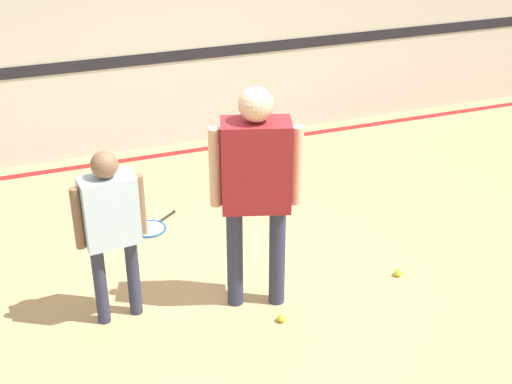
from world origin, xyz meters
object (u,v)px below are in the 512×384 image
Objects in this scene: person_instructor at (256,177)px; tennis_ball_stray_right at (93,239)px; tennis_ball_stray_left at (398,272)px; tennis_ball_by_spare_racket at (120,234)px; racket_spare_on_floor at (151,228)px; tennis_ball_near_instructor at (282,318)px; person_student_left at (110,219)px.

tennis_ball_stray_right is (-1.04, 1.29, -1.03)m from person_instructor.
tennis_ball_by_spare_racket is at bearing 145.61° from tennis_ball_stray_left.
person_instructor is 3.32× the size of racket_spare_on_floor.
tennis_ball_stray_left is at bearing -78.29° from racket_spare_on_floor.
tennis_ball_stray_left reaches higher than racket_spare_on_floor.
tennis_ball_stray_left is (2.00, -1.37, 0.00)m from tennis_ball_by_spare_racket.
tennis_ball_near_instructor is 1.83m from tennis_ball_by_spare_racket.
person_student_left is 1.40m from tennis_ball_by_spare_racket.
racket_spare_on_floor is (0.49, 1.18, -0.82)m from person_student_left.
person_student_left is 20.28× the size of tennis_ball_stray_right.
tennis_ball_stray_left is at bearing -12.20° from person_student_left.
tennis_ball_near_instructor is at bearing -60.61° from tennis_ball_by_spare_racket.
person_instructor reaches higher than tennis_ball_stray_right.
tennis_ball_stray_right is at bearing -177.46° from tennis_ball_by_spare_racket.
tennis_ball_stray_left is 2.61m from tennis_ball_stray_right.
tennis_ball_near_instructor is 1.13m from tennis_ball_stray_left.
tennis_ball_stray_right is at bearing 125.51° from tennis_ball_near_instructor.
person_instructor is 1.05m from person_student_left.
tennis_ball_near_instructor is (1.10, -0.47, -0.79)m from person_student_left.
person_student_left reaches higher than tennis_ball_by_spare_racket.
racket_spare_on_floor is 7.84× the size of tennis_ball_stray_right.
tennis_ball_near_instructor is at bearing -108.23° from racket_spare_on_floor.
racket_spare_on_floor is (-0.52, 1.35, -1.05)m from person_instructor.
tennis_ball_by_spare_racket is (-0.90, 1.59, 0.00)m from tennis_ball_near_instructor.
person_student_left reaches higher than racket_spare_on_floor.
tennis_ball_stray_left and tennis_ball_stray_right have the same top height.
racket_spare_on_floor is 1.76m from tennis_ball_near_instructor.
person_student_left reaches higher than tennis_ball_near_instructor.
person_student_left reaches higher than tennis_ball_stray_right.
tennis_ball_stray_left is (1.20, -0.07, -1.03)m from person_instructor.
tennis_ball_stray_right is at bearing 145.89° from person_instructor.
tennis_ball_by_spare_racket is (-0.29, -0.05, 0.02)m from racket_spare_on_floor.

